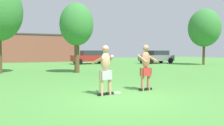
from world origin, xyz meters
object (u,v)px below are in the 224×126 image
(tree_left_field, at_px, (77,25))
(car_red_near_post, at_px, (90,57))
(tree_behind_players, at_px, (204,28))
(frisbee, at_px, (117,93))
(player_with_cap, at_px, (105,68))
(car_gray_mid_lot, at_px, (157,57))
(player_in_red, at_px, (146,66))

(tree_left_field, bearing_deg, car_red_near_post, 66.66)
(tree_left_field, xyz_separation_m, tree_behind_players, (15.06, 3.02, 0.72))
(frisbee, height_order, tree_left_field, tree_left_field)
(player_with_cap, xyz_separation_m, tree_behind_players, (16.22, 11.12, 3.09))
(frisbee, distance_m, car_red_near_post, 18.42)
(frisbee, height_order, car_red_near_post, car_red_near_post)
(tree_behind_players, bearing_deg, car_gray_mid_lot, 122.25)
(car_red_near_post, relative_size, car_gray_mid_lot, 0.98)
(car_red_near_post, xyz_separation_m, tree_left_field, (-4.25, -9.85, 2.50))
(player_in_red, xyz_separation_m, car_red_near_post, (3.66, 17.73, -0.11))
(player_with_cap, bearing_deg, frisbee, 19.65)
(car_gray_mid_lot, bearing_deg, player_in_red, -126.60)
(car_gray_mid_lot, relative_size, tree_behind_players, 0.72)
(player_with_cap, bearing_deg, tree_behind_players, 34.42)
(player_in_red, bearing_deg, car_gray_mid_lot, 53.40)
(player_in_red, height_order, tree_left_field, tree_left_field)
(tree_left_field, bearing_deg, player_with_cap, -98.16)
(frisbee, relative_size, car_red_near_post, 0.06)
(player_with_cap, distance_m, player_in_red, 1.77)
(player_in_red, height_order, frisbee, player_in_red)
(car_red_near_post, distance_m, tree_behind_players, 13.18)
(player_with_cap, distance_m, frisbee, 1.10)
(tree_left_field, relative_size, tree_behind_players, 0.79)
(car_gray_mid_lot, bearing_deg, frisbee, -129.34)
(player_in_red, xyz_separation_m, car_gray_mid_lot, (11.54, 15.54, -0.11))
(car_red_near_post, bearing_deg, car_gray_mid_lot, -15.54)
(player_with_cap, xyz_separation_m, frisbee, (0.55, 0.19, -0.93))
(car_gray_mid_lot, distance_m, tree_left_field, 14.57)
(player_in_red, relative_size, tree_behind_players, 0.29)
(player_in_red, bearing_deg, tree_behind_players, 37.00)
(player_in_red, bearing_deg, tree_left_field, 94.33)
(player_with_cap, xyz_separation_m, player_in_red, (1.76, 0.22, -0.01))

